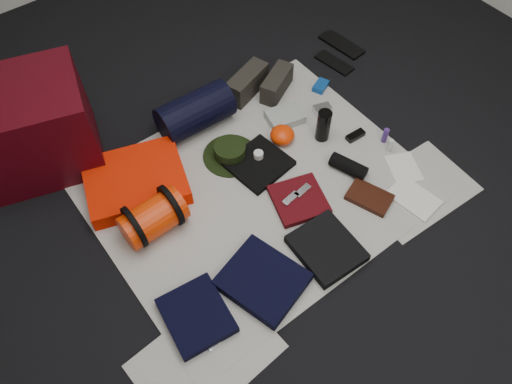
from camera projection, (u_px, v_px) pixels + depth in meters
floor at (258, 190)px, 2.60m from camera, size 4.50×4.50×0.02m
newspaper_mat at (258, 189)px, 2.59m from camera, size 1.60×1.30×0.01m
newspaper_sheet_front_left at (206, 356)px, 2.10m from camera, size 0.61×0.44×0.00m
newspaper_sheet_front_right at (416, 189)px, 2.59m from camera, size 0.60×0.43×0.00m
red_cabinet at (31, 127)px, 2.51m from camera, size 0.70×0.64×0.49m
sleeping_pad at (136, 181)px, 2.56m from camera, size 0.60×0.54×0.09m
stuff_sack at (153, 218)px, 2.38m from camera, size 0.31×0.19×0.18m
sack_strap_left at (134, 227)px, 2.33m from camera, size 0.02×0.22×0.22m
sack_strap_right at (171, 205)px, 2.40m from camera, size 0.03×0.22×0.22m
navy_duffel at (195, 112)px, 2.75m from camera, size 0.42×0.23×0.22m
boonie_brim at (230, 156)px, 2.70m from camera, size 0.39×0.39×0.01m
boonie_crown at (230, 151)px, 2.67m from camera, size 0.17×0.17×0.07m
hiking_boot_left at (247, 83)px, 2.93m from camera, size 0.31×0.19×0.15m
hiking_boot_right at (277, 84)px, 2.94m from camera, size 0.28×0.21×0.13m
flip_flop_left at (334, 63)px, 3.14m from camera, size 0.13×0.26×0.01m
flip_flop_right at (342, 44)px, 3.23m from camera, size 0.15×0.32×0.02m
trousers_navy_a at (196, 315)px, 2.17m from camera, size 0.30×0.33×0.05m
trousers_navy_b at (263, 280)px, 2.26m from camera, size 0.39×0.42×0.05m
trousers_charcoal at (327, 248)px, 2.36m from camera, size 0.29×0.33×0.05m
black_tshirt at (259, 164)px, 2.66m from camera, size 0.33×0.31×0.03m
red_shirt at (299, 200)px, 2.52m from camera, size 0.32×0.32×0.03m
orange_stuff_sack at (282, 135)px, 2.74m from camera, size 0.15×0.15×0.09m
first_aid_pouch at (285, 117)px, 2.84m from camera, size 0.23×0.19×0.05m
water_bottle at (323, 126)px, 2.71m from camera, size 0.10×0.10×0.19m
speaker at (348, 166)px, 2.62m from camera, size 0.14×0.21×0.08m
compact_camera at (322, 109)px, 2.88m from camera, size 0.11×0.09×0.04m
cyan_case at (321, 86)px, 2.99m from camera, size 0.12×0.10×0.03m
toiletry_purple at (385, 135)px, 2.73m from camera, size 0.04×0.04×0.09m
toiletry_clear at (390, 146)px, 2.70m from camera, size 0.03×0.03×0.08m
paperback_book at (369, 197)px, 2.54m from camera, size 0.21×0.25×0.03m
map_booklet at (414, 198)px, 2.54m from camera, size 0.20×0.27×0.01m
map_printout at (404, 168)px, 2.66m from camera, size 0.22×0.24×0.01m
sunglasses at (355, 136)px, 2.77m from camera, size 0.11×0.05×0.03m
key_cluster at (211, 341)px, 2.12m from camera, size 0.07×0.07×0.01m
tape_roll at (259, 155)px, 2.65m from camera, size 0.05×0.05×0.04m
energy_bar_a at (291, 199)px, 2.50m from camera, size 0.10×0.05×0.01m
energy_bar_b at (303, 191)px, 2.53m from camera, size 0.10×0.05×0.01m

